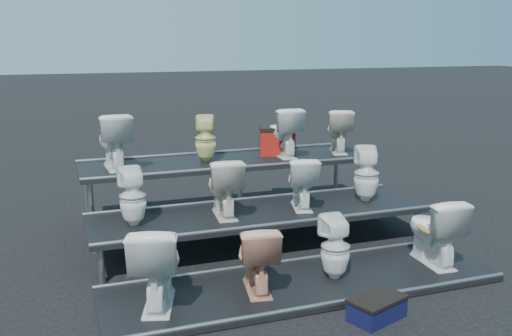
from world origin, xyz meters
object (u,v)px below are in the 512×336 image
object	(u,v)px
toilet_8	(114,141)
toilet_4	(133,197)
toilet_9	(206,139)
toilet_10	(283,132)
toilet_5	(224,187)
toilet_11	(338,131)
toilet_2	(335,247)
toilet_1	(256,257)
toilet_3	(434,230)
toilet_7	(366,174)
toilet_6	(301,182)
step_stool	(377,309)
red_crate	(277,142)
toilet_0	(157,264)

from	to	relation	value
toilet_8	toilet_4	bearing A→B (deg)	89.14
toilet_9	toilet_10	size ratio (longest dim) A/B	0.90
toilet_5	toilet_11	bearing A→B (deg)	-143.90
toilet_2	toilet_10	distance (m)	2.77
toilet_1	toilet_8	distance (m)	2.94
toilet_3	toilet_9	world-z (taller)	toilet_9
toilet_7	toilet_9	bearing A→B (deg)	-15.37
toilet_2	toilet_6	distance (m)	1.37
step_stool	toilet_1	bearing A→B (deg)	115.88
toilet_1	step_stool	size ratio (longest dim) A/B	1.37
toilet_5	toilet_7	distance (m)	1.96
toilet_7	step_stool	size ratio (longest dim) A/B	1.41
toilet_1	toilet_6	bearing A→B (deg)	-119.59
toilet_1	toilet_6	world-z (taller)	toilet_6
toilet_6	red_crate	world-z (taller)	red_crate
toilet_4	toilet_9	size ratio (longest dim) A/B	1.03
toilet_0	toilet_9	distance (m)	2.94
toilet_6	toilet_1	bearing A→B (deg)	65.48
toilet_6	toilet_10	world-z (taller)	toilet_10
toilet_8	step_stool	size ratio (longest dim) A/B	1.46
toilet_4	toilet_7	xyz separation A→B (m)	(3.05, 0.00, 0.02)
toilet_6	red_crate	xyz separation A→B (m)	(0.26, 1.48, 0.25)
toilet_8	red_crate	world-z (taller)	toilet_8
toilet_7	toilet_10	world-z (taller)	toilet_10
step_stool	toilet_4	bearing A→B (deg)	111.81
toilet_2	toilet_7	size ratio (longest dim) A/B	0.94
toilet_1	toilet_5	bearing A→B (deg)	-82.12
toilet_1	toilet_9	world-z (taller)	toilet_9
toilet_2	toilet_4	distance (m)	2.36
toilet_10	step_stool	bearing A→B (deg)	83.54
toilet_6	step_stool	distance (m)	2.28
toilet_5	toilet_8	xyz separation A→B (m)	(-1.14, 1.30, 0.41)
toilet_6	toilet_11	world-z (taller)	toilet_11
toilet_3	toilet_10	size ratio (longest dim) A/B	1.08
toilet_3	step_stool	world-z (taller)	toilet_3
toilet_8	toilet_10	xyz separation A→B (m)	(2.45, 0.00, -0.01)
toilet_8	toilet_11	xyz separation A→B (m)	(3.36, 0.00, -0.04)
toilet_11	toilet_1	bearing A→B (deg)	67.88
step_stool	toilet_3	bearing A→B (deg)	14.84
toilet_3	toilet_9	xyz separation A→B (m)	(-1.96, 2.60, 0.74)
toilet_11	toilet_0	bearing A→B (deg)	57.39
toilet_2	toilet_7	distance (m)	1.77
toilet_1	toilet_7	world-z (taller)	toilet_7
toilet_0	red_crate	bearing A→B (deg)	-113.56
toilet_7	toilet_11	size ratio (longest dim) A/B	1.09
toilet_4	red_crate	world-z (taller)	red_crate
toilet_4	step_stool	size ratio (longest dim) A/B	1.32
toilet_7	toilet_10	bearing A→B (deg)	-43.31
toilet_5	toilet_9	world-z (taller)	toilet_9
toilet_0	toilet_7	xyz separation A→B (m)	(3.02, 1.30, 0.35)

